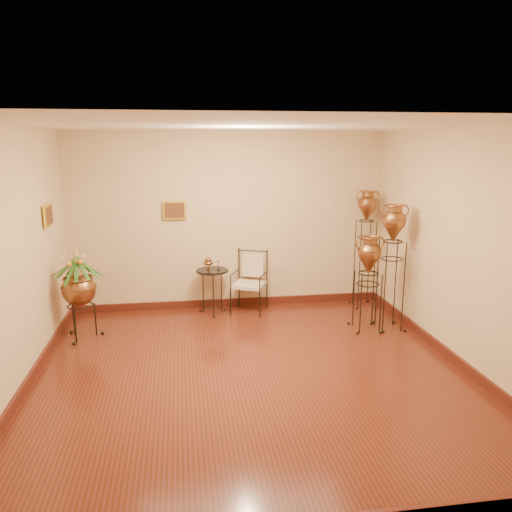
{
  "coord_description": "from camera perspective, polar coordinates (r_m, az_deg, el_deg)",
  "views": [
    {
      "loc": [
        -0.76,
        -5.31,
        2.64
      ],
      "look_at": [
        0.25,
        1.3,
        1.1
      ],
      "focal_mm": 35.0,
      "sensor_mm": 36.0,
      "label": 1
    }
  ],
  "objects": [
    {
      "name": "room_shell",
      "position": [
        5.44,
        -0.62,
        3.39
      ],
      "size": [
        5.02,
        5.02,
        2.81
      ],
      "color": "#D8B88B",
      "rests_on": "ground"
    },
    {
      "name": "side_table",
      "position": [
        7.81,
        -4.98,
        -3.98
      ],
      "size": [
        0.64,
        0.64,
        0.89
      ],
      "rotation": [
        0.0,
        0.0,
        0.41
      ],
      "color": "black",
      "rests_on": "ground"
    },
    {
      "name": "amphora_tall",
      "position": [
        8.17,
        12.37,
        0.92
      ],
      "size": [
        0.47,
        0.47,
        1.91
      ],
      "rotation": [
        0.0,
        0.0,
        -0.29
      ],
      "color": "black",
      "rests_on": "ground"
    },
    {
      "name": "armchair",
      "position": [
        7.83,
        -0.8,
        -3.03
      ],
      "size": [
        0.7,
        0.68,
        0.96
      ],
      "rotation": [
        0.0,
        0.0,
        -0.43
      ],
      "color": "black",
      "rests_on": "ground"
    },
    {
      "name": "ground",
      "position": [
        5.97,
        -0.51,
        -13.25
      ],
      "size": [
        5.0,
        5.0,
        0.0
      ],
      "primitive_type": "plane",
      "color": "#5D1B16",
      "rests_on": "ground"
    },
    {
      "name": "amphora_short",
      "position": [
        7.24,
        12.67,
        -2.99
      ],
      "size": [
        0.54,
        0.54,
        1.38
      ],
      "rotation": [
        0.0,
        0.0,
        0.35
      ],
      "color": "black",
      "rests_on": "ground"
    },
    {
      "name": "amphora_mid",
      "position": [
        7.26,
        15.21,
        -1.18
      ],
      "size": [
        0.49,
        0.49,
        1.82
      ],
      "rotation": [
        0.0,
        0.0,
        -0.25
      ],
      "color": "black",
      "rests_on": "ground"
    },
    {
      "name": "planter_urn",
      "position": [
        7.14,
        -19.62,
        -3.17
      ],
      "size": [
        0.95,
        0.95,
        1.34
      ],
      "rotation": [
        0.0,
        0.0,
        0.43
      ],
      "color": "black",
      "rests_on": "ground"
    }
  ]
}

